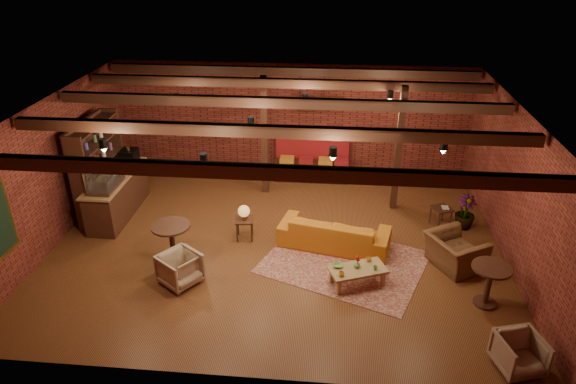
# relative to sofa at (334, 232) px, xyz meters

# --- Properties ---
(floor) EXTENTS (10.00, 10.00, 0.00)m
(floor) POSITION_rel_sofa_xyz_m (-1.31, -0.02, -0.36)
(floor) COLOR #37210D
(floor) RESTS_ON ground
(ceiling) EXTENTS (10.00, 8.00, 0.02)m
(ceiling) POSITION_rel_sofa_xyz_m (-1.31, -0.02, 2.84)
(ceiling) COLOR black
(ceiling) RESTS_ON wall_back
(wall_back) EXTENTS (10.00, 0.02, 3.20)m
(wall_back) POSITION_rel_sofa_xyz_m (-1.31, 3.98, 1.24)
(wall_back) COLOR maroon
(wall_back) RESTS_ON ground
(wall_front) EXTENTS (10.00, 0.02, 3.20)m
(wall_front) POSITION_rel_sofa_xyz_m (-1.31, -4.02, 1.24)
(wall_front) COLOR maroon
(wall_front) RESTS_ON ground
(wall_left) EXTENTS (0.02, 8.00, 3.20)m
(wall_left) POSITION_rel_sofa_xyz_m (-6.31, -0.02, 1.24)
(wall_left) COLOR maroon
(wall_left) RESTS_ON ground
(wall_right) EXTENTS (0.02, 8.00, 3.20)m
(wall_right) POSITION_rel_sofa_xyz_m (3.69, -0.02, 1.24)
(wall_right) COLOR maroon
(wall_right) RESTS_ON ground
(ceiling_beams) EXTENTS (9.80, 6.40, 0.22)m
(ceiling_beams) POSITION_rel_sofa_xyz_m (-1.31, -0.02, 2.72)
(ceiling_beams) COLOR #321A10
(ceiling_beams) RESTS_ON ceiling
(ceiling_pipe) EXTENTS (9.60, 0.12, 0.12)m
(ceiling_pipe) POSITION_rel_sofa_xyz_m (-1.31, 1.58, 2.49)
(ceiling_pipe) COLOR black
(ceiling_pipe) RESTS_ON ceiling
(post_left) EXTENTS (0.16, 0.16, 3.20)m
(post_left) POSITION_rel_sofa_xyz_m (-1.91, 2.58, 1.24)
(post_left) COLOR #321A10
(post_left) RESTS_ON ground
(post_right) EXTENTS (0.16, 0.16, 3.20)m
(post_right) POSITION_rel_sofa_xyz_m (1.49, 1.98, 1.24)
(post_right) COLOR #321A10
(post_right) RESTS_ON ground
(service_counter) EXTENTS (0.80, 2.50, 1.60)m
(service_counter) POSITION_rel_sofa_xyz_m (-5.41, 0.98, 0.44)
(service_counter) COLOR #321A10
(service_counter) RESTS_ON ground
(plant_counter) EXTENTS (0.35, 0.39, 0.30)m
(plant_counter) POSITION_rel_sofa_xyz_m (-5.31, 1.18, 0.86)
(plant_counter) COLOR #337F33
(plant_counter) RESTS_ON service_counter
(shelving_hutch) EXTENTS (0.52, 2.00, 2.40)m
(shelving_hutch) POSITION_rel_sofa_xyz_m (-5.81, 1.08, 0.84)
(shelving_hutch) COLOR #321A10
(shelving_hutch) RESTS_ON ground
(banquette) EXTENTS (2.10, 0.70, 1.00)m
(banquette) POSITION_rel_sofa_xyz_m (-0.71, 3.53, 0.14)
(banquette) COLOR maroon
(banquette) RESTS_ON ground
(service_sign) EXTENTS (0.86, 0.06, 0.30)m
(service_sign) POSITION_rel_sofa_xyz_m (-0.71, 3.08, 1.99)
(service_sign) COLOR orange
(service_sign) RESTS_ON ceiling
(ceiling_spotlights) EXTENTS (6.40, 4.40, 0.28)m
(ceiling_spotlights) POSITION_rel_sofa_xyz_m (-1.31, -0.02, 2.50)
(ceiling_spotlights) COLOR black
(ceiling_spotlights) RESTS_ON ceiling
(rug) EXTENTS (3.92, 3.49, 0.01)m
(rug) POSITION_rel_sofa_xyz_m (0.23, -0.65, -0.35)
(rug) COLOR maroon
(rug) RESTS_ON floor
(sofa) EXTENTS (2.60, 1.47, 0.72)m
(sofa) POSITION_rel_sofa_xyz_m (0.00, 0.00, 0.00)
(sofa) COLOR #B26318
(sofa) RESTS_ON floor
(coffee_table) EXTENTS (1.26, 0.94, 0.64)m
(coffee_table) POSITION_rel_sofa_xyz_m (0.47, -1.40, -0.01)
(coffee_table) COLOR olive
(coffee_table) RESTS_ON floor
(side_table_lamp) EXTENTS (0.45, 0.45, 0.86)m
(side_table_lamp) POSITION_rel_sofa_xyz_m (-2.07, 0.12, 0.29)
(side_table_lamp) COLOR #321A10
(side_table_lamp) RESTS_ON floor
(round_table_left) EXTENTS (0.82, 0.82, 0.85)m
(round_table_left) POSITION_rel_sofa_xyz_m (-3.46, -0.87, 0.22)
(round_table_left) COLOR #321A10
(round_table_left) RESTS_ON floor
(armchair_a) EXTENTS (0.97, 0.98, 0.74)m
(armchair_a) POSITION_rel_sofa_xyz_m (-3.07, -1.68, 0.01)
(armchair_a) COLOR #BCA992
(armchair_a) RESTS_ON floor
(armchair_b) EXTENTS (0.88, 0.87, 0.66)m
(armchair_b) POSITION_rel_sofa_xyz_m (-3.06, -1.55, -0.03)
(armchair_b) COLOR #BCA992
(armchair_b) RESTS_ON floor
(armchair_right) EXTENTS (1.16, 1.30, 0.96)m
(armchair_right) POSITION_rel_sofa_xyz_m (2.54, -0.56, 0.12)
(armchair_right) COLOR brown
(armchair_right) RESTS_ON floor
(side_table_book) EXTENTS (0.57, 0.57, 0.50)m
(side_table_book) POSITION_rel_sofa_xyz_m (2.55, 1.15, 0.09)
(side_table_book) COLOR #321A10
(side_table_book) RESTS_ON floor
(round_table_right) EXTENTS (0.73, 0.73, 0.85)m
(round_table_right) POSITION_rel_sofa_xyz_m (2.91, -1.78, 0.21)
(round_table_right) COLOR #321A10
(round_table_right) RESTS_ON floor
(armchair_far) EXTENTS (0.83, 0.80, 0.70)m
(armchair_far) POSITION_rel_sofa_xyz_m (3.02, -3.42, -0.01)
(armchair_far) COLOR #BCA992
(armchair_far) RESTS_ON floor
(plant_tall) EXTENTS (1.87, 1.87, 2.53)m
(plant_tall) POSITION_rel_sofa_xyz_m (3.09, 1.10, 0.91)
(plant_tall) COLOR #4C7F4C
(plant_tall) RESTS_ON floor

